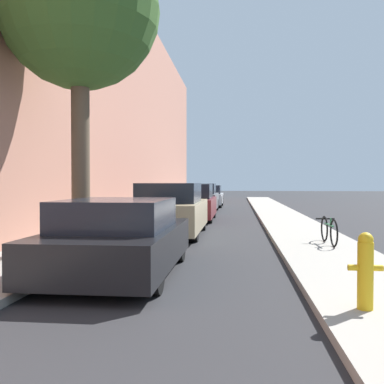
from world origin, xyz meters
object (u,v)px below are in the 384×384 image
(parked_car_champagne, at_px, (171,210))
(parked_car_grey, at_px, (201,199))
(parked_car_maroon, at_px, (191,203))
(bicycle, at_px, (329,230))
(parked_car_silver, at_px, (209,196))
(fire_hydrant, at_px, (365,270))
(parked_car_black, at_px, (119,239))
(street_tree_near, at_px, (80,11))

(parked_car_champagne, xyz_separation_m, parked_car_grey, (0.06, 9.88, -0.03))
(parked_car_champagne, height_order, parked_car_grey, parked_car_champagne)
(parked_car_maroon, xyz_separation_m, bicycle, (3.98, -7.14, -0.26))
(parked_car_silver, xyz_separation_m, bicycle, (3.90, -16.87, -0.21))
(parked_car_maroon, distance_m, parked_car_silver, 9.73)
(parked_car_silver, bearing_deg, parked_car_maroon, -90.48)
(parked_car_champagne, distance_m, parked_car_silver, 14.67)
(parked_car_maroon, distance_m, fire_hydrant, 12.79)
(parked_car_grey, bearing_deg, parked_car_champagne, -90.33)
(parked_car_black, relative_size, parked_car_maroon, 0.99)
(parked_car_maroon, bearing_deg, fire_hydrant, -75.02)
(parked_car_silver, height_order, fire_hydrant, parked_car_silver)
(parked_car_grey, height_order, bicycle, parked_car_grey)
(parked_car_black, relative_size, bicycle, 2.65)
(parked_car_maroon, xyz_separation_m, fire_hydrant, (3.31, -12.35, -0.13))
(parked_car_black, relative_size, parked_car_silver, 0.98)
(street_tree_near, bearing_deg, parked_car_maroon, 80.47)
(fire_hydrant, bearing_deg, street_tree_near, 141.55)
(parked_car_maroon, distance_m, street_tree_near, 9.78)
(parked_car_silver, bearing_deg, street_tree_near, -94.75)
(parked_car_champagne, distance_m, fire_hydrant, 8.15)
(fire_hydrant, relative_size, bicycle, 0.58)
(parked_car_maroon, relative_size, parked_car_silver, 0.99)
(bicycle, bearing_deg, parked_car_maroon, 117.23)
(parked_car_grey, bearing_deg, bicycle, -71.65)
(parked_car_grey, relative_size, fire_hydrant, 4.65)
(parked_car_silver, distance_m, fire_hydrant, 22.32)
(parked_car_maroon, height_order, parked_car_silver, parked_car_maroon)
(street_tree_near, relative_size, fire_hydrant, 7.73)
(parked_car_black, bearing_deg, parked_car_maroon, 89.28)
(parked_car_black, xyz_separation_m, street_tree_near, (-1.31, 1.74, 4.55))
(parked_car_black, bearing_deg, parked_car_silver, 89.40)
(street_tree_near, bearing_deg, fire_hydrant, -38.45)
(bicycle, bearing_deg, street_tree_near, -166.98)
(parked_car_grey, xyz_separation_m, street_tree_near, (-1.41, -13.53, 4.46))
(parked_car_grey, bearing_deg, fire_hydrant, -79.09)
(bicycle, bearing_deg, parked_car_silver, 101.10)
(parked_car_silver, relative_size, street_tree_near, 0.60)
(fire_hydrant, bearing_deg, parked_car_grey, 100.91)
(street_tree_near, bearing_deg, parked_car_champagne, 69.57)
(parked_car_black, xyz_separation_m, fire_hydrant, (3.44, -2.03, -0.04))
(parked_car_black, bearing_deg, bicycle, 37.74)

